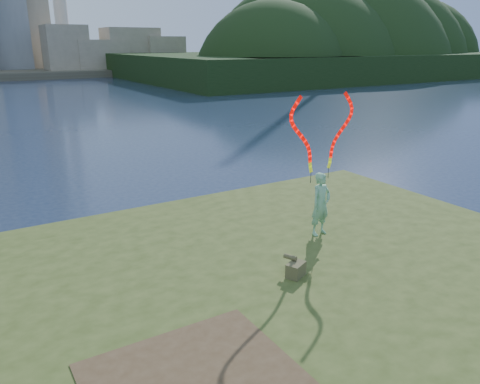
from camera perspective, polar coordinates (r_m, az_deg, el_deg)
ground at (r=11.43m, az=-2.22°, el=-12.90°), size 320.00×320.00×0.00m
grassy_knoll at (r=9.62m, az=4.76°, el=-17.09°), size 20.00×18.00×0.80m
dirt_patch at (r=7.81m, az=-5.12°, el=-22.31°), size 3.20×3.00×0.02m
wooded_hill at (r=94.19m, az=12.14°, el=13.92°), size 78.00×50.00×63.00m
woman_with_ribbons at (r=12.67m, az=9.87°, el=0.83°), size 2.08×0.52×4.11m
canvas_bag at (r=10.72m, az=6.77°, el=-9.27°), size 0.54×0.61×0.43m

